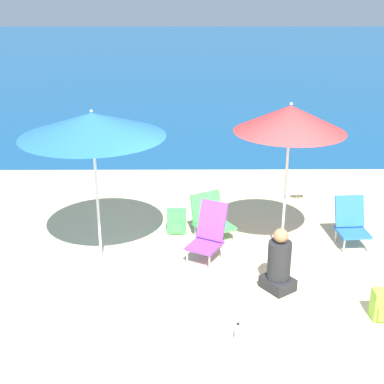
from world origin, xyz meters
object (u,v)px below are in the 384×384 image
seagull (299,191)px  beach_chair_purple (209,232)px  water_bottle (238,334)px  beach_umbrella_red (290,119)px  beach_chair_blue (351,222)px  backpack_green (177,222)px  beach_chair_green (211,217)px  beach_umbrella_blue (92,125)px  backpack_lime (383,305)px  person_seated_near (279,265)px

seagull → beach_chair_purple: bearing=-127.5°
water_bottle → beach_umbrella_red: bearing=68.3°
beach_chair_blue → seagull: 1.88m
backpack_green → seagull: 2.63m
beach_chair_green → backpack_green: 0.56m
beach_umbrella_blue → backpack_green: 2.25m
beach_umbrella_blue → water_bottle: beach_umbrella_blue is taller
backpack_lime → seagull: bearing=93.9°
beach_umbrella_blue → backpack_green: (1.07, 0.85, -1.78)m
water_bottle → person_seated_near: bearing=60.7°
beach_chair_purple → backpack_green: size_ratio=2.13×
beach_chair_green → person_seated_near: person_seated_near is taller
beach_umbrella_red → beach_umbrella_blue: (-2.61, -0.13, -0.04)m
beach_chair_purple → person_seated_near: person_seated_near is taller
backpack_lime → beach_umbrella_red: bearing=119.7°
backpack_lime → backpack_green: bearing=136.4°
beach_chair_green → person_seated_near: 1.76m
backpack_lime → backpack_green: 3.41m
beach_umbrella_blue → beach_chair_purple: bearing=0.4°
beach_umbrella_red → beach_umbrella_blue: bearing=-177.2°
beach_chair_blue → person_seated_near: size_ratio=0.84×
beach_umbrella_red → beach_umbrella_blue: size_ratio=1.03×
seagull → beach_chair_green: bearing=-137.3°
beach_chair_blue → beach_chair_green: beach_chair_blue is taller
beach_umbrella_blue → beach_chair_green: 2.41m
backpack_green → beach_chair_purple: bearing=-60.8°
beach_chair_green → person_seated_near: bearing=-91.7°
beach_chair_blue → beach_chair_purple: 2.20m
beach_chair_blue → beach_chair_green: (-2.10, 0.27, -0.04)m
beach_umbrella_blue → person_seated_near: beach_umbrella_blue is taller
beach_chair_purple → person_seated_near: bearing=-15.9°
person_seated_near → backpack_lime: (1.13, -0.66, -0.17)m
backpack_green → backpack_lime: bearing=-43.6°
backpack_lime → person_seated_near: bearing=149.5°
beach_chair_green → seagull: 2.29m
beach_umbrella_red → beach_chair_green: 2.06m
beach_umbrella_red → person_seated_near: bearing=-102.0°
beach_umbrella_red → beach_chair_blue: (1.08, 0.33, -1.65)m
water_bottle → seagull: bearing=70.5°
beach_umbrella_red → backpack_lime: 2.62m
beach_chair_purple → person_seated_near: size_ratio=0.95×
backpack_lime → backpack_green: size_ratio=0.96×
beach_chair_green → backpack_green: bearing=137.2°
person_seated_near → water_bottle: bearing=-154.7°
beach_umbrella_red → beach_umbrella_blue: 2.61m
beach_chair_green → person_seated_near: size_ratio=0.86×
beach_umbrella_red → seagull: beach_umbrella_red is taller
beach_umbrella_red → water_bottle: 2.93m
beach_umbrella_red → backpack_green: bearing=154.8°
beach_chair_blue → beach_chair_purple: beach_chair_purple is taller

